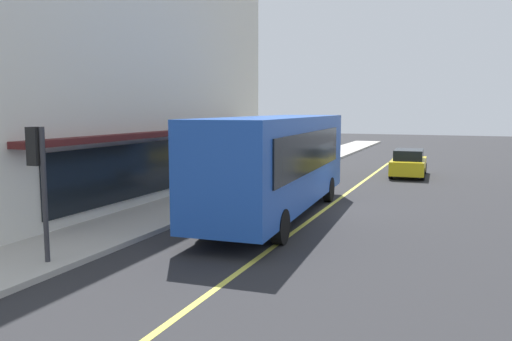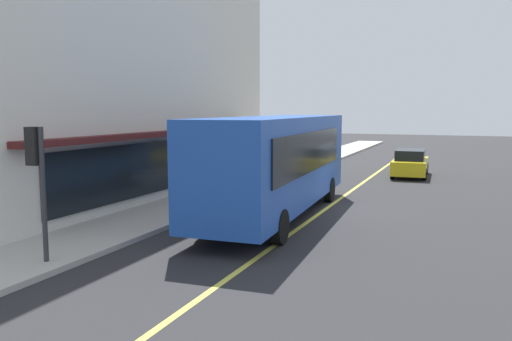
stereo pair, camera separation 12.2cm
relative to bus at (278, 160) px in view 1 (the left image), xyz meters
name	(u,v)px [view 1 (the left image)]	position (x,y,z in m)	size (l,w,h in m)	color
ground	(327,208)	(2.14, -1.23, -1.99)	(120.00, 120.00, 0.00)	#28282B
sidewalk	(207,198)	(2.14, 3.91, -1.91)	(80.00, 2.79, 0.15)	#B2ADA3
lane_centre_stripe	(327,208)	(2.14, -1.23, -1.98)	(36.00, 0.16, 0.01)	#D8D14C
storefront_building	(44,33)	(0.87, 11.01, 5.04)	(21.36, 12.02, 14.06)	silver
bus	(278,160)	(0.00, 0.00, 0.00)	(11.24, 3.06, 3.50)	#1E4CAD
traffic_light	(38,162)	(-7.59, 3.30, 0.55)	(0.30, 0.52, 3.20)	#2D2D33
car_yellow	(409,163)	(12.97, -3.21, -1.24)	(4.36, 1.98, 1.52)	yellow
pedestrian_mid_block	(274,154)	(10.64, 3.97, -0.78)	(0.34, 0.34, 1.75)	black
pedestrian_at_corner	(252,156)	(9.01, 4.69, -0.76)	(0.34, 0.34, 1.78)	black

